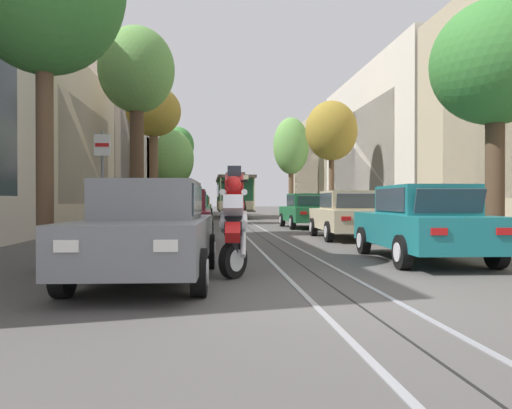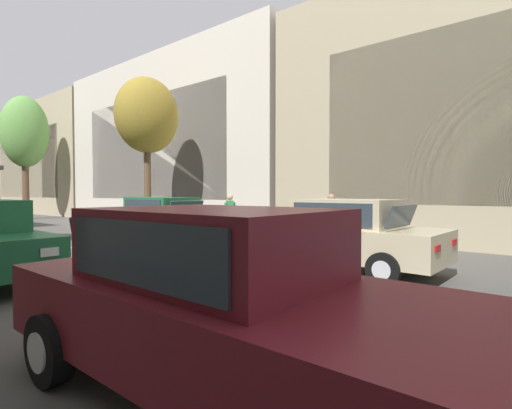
# 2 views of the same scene
# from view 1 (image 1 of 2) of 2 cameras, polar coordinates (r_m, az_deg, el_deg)

# --- Properties ---
(ground_plane) EXTENTS (160.00, 160.00, 0.00)m
(ground_plane) POSITION_cam_1_polar(r_m,az_deg,el_deg) (26.80, -1.54, -2.25)
(ground_plane) COLOR #4C4947
(trolley_track_rails) EXTENTS (1.14, 59.55, 0.01)m
(trolley_track_rails) POSITION_cam_1_polar(r_m,az_deg,el_deg) (29.95, -1.94, -1.96)
(trolley_track_rails) COLOR gray
(trolley_track_rails) RESTS_ON ground
(building_facade_left) EXTENTS (5.55, 51.25, 9.95)m
(building_facade_left) POSITION_cam_1_polar(r_m,az_deg,el_deg) (31.24, -20.47, 6.54)
(building_facade_left) COLOR beige
(building_facade_left) RESTS_ON ground
(building_facade_right) EXTENTS (5.58, 51.25, 9.36)m
(building_facade_right) POSITION_cam_1_polar(r_m,az_deg,el_deg) (31.70, 16.69, 6.45)
(building_facade_right) COLOR tan
(building_facade_right) RESTS_ON ground
(parked_car_grey_near_left) EXTENTS (2.14, 4.42, 1.58)m
(parked_car_grey_near_left) POSITION_cam_1_polar(r_m,az_deg,el_deg) (7.93, -12.32, -2.91)
(parked_car_grey_near_left) COLOR slate
(parked_car_grey_near_left) RESTS_ON ground
(parked_car_maroon_second_left) EXTENTS (2.01, 4.36, 1.58)m
(parked_car_maroon_second_left) POSITION_cam_1_polar(r_m,az_deg,el_deg) (14.31, -8.91, -1.41)
(parked_car_maroon_second_left) COLOR maroon
(parked_car_maroon_second_left) RESTS_ON ground
(parked_car_green_mid_left) EXTENTS (2.13, 4.42, 1.58)m
(parked_car_green_mid_left) POSITION_cam_1_polar(r_m,az_deg,el_deg) (20.80, -8.12, -0.83)
(parked_car_green_mid_left) COLOR #1E6038
(parked_car_green_mid_left) RESTS_ON ground
(parked_car_green_fourth_left) EXTENTS (2.01, 4.36, 1.58)m
(parked_car_green_fourth_left) POSITION_cam_1_polar(r_m,az_deg,el_deg) (26.69, -7.22, -0.55)
(parked_car_green_fourth_left) COLOR #1E6038
(parked_car_green_fourth_left) RESTS_ON ground
(parked_car_beige_fifth_left) EXTENTS (2.02, 4.37, 1.58)m
(parked_car_beige_fifth_left) POSITION_cam_1_polar(r_m,az_deg,el_deg) (33.03, -7.00, -0.36)
(parked_car_beige_fifth_left) COLOR #C1B28E
(parked_car_beige_fifth_left) RESTS_ON ground
(parked_car_yellow_sixth_left) EXTENTS (2.03, 4.38, 1.58)m
(parked_car_yellow_sixth_left) POSITION_cam_1_polar(r_m,az_deg,el_deg) (39.19, -6.56, -0.23)
(parked_car_yellow_sixth_left) COLOR gold
(parked_car_yellow_sixth_left) RESTS_ON ground
(parked_car_orange_far_left) EXTENTS (2.14, 4.42, 1.58)m
(parked_car_orange_far_left) POSITION_cam_1_polar(r_m,az_deg,el_deg) (45.67, -6.54, -0.13)
(parked_car_orange_far_left) COLOR orange
(parked_car_orange_far_left) RESTS_ON ground
(parked_car_teal_near_right) EXTENTS (2.14, 4.42, 1.58)m
(parked_car_teal_near_right) POSITION_cam_1_polar(r_m,az_deg,el_deg) (10.84, 18.85, -2.02)
(parked_car_teal_near_right) COLOR #196B70
(parked_car_teal_near_right) RESTS_ON ground
(parked_car_beige_second_right) EXTENTS (2.10, 4.41, 1.58)m
(parked_car_beige_second_right) POSITION_cam_1_polar(r_m,az_deg,el_deg) (16.45, 10.58, -1.17)
(parked_car_beige_second_right) COLOR #C1B28E
(parked_car_beige_second_right) RESTS_ON ground
(parked_car_green_mid_right) EXTENTS (2.06, 4.39, 1.58)m
(parked_car_green_mid_right) POSITION_cam_1_polar(r_m,az_deg,el_deg) (22.73, 5.85, -0.72)
(parked_car_green_mid_right) COLOR #1E6038
(parked_car_green_mid_right) RESTS_ON ground
(street_tree_kerb_left_second) EXTENTS (2.66, 2.46, 7.38)m
(street_tree_kerb_left_second) POSITION_cam_1_polar(r_m,az_deg,el_deg) (18.21, -13.76, 14.46)
(street_tree_kerb_left_second) COLOR #4C3826
(street_tree_kerb_left_second) RESTS_ON ground
(street_tree_kerb_left_mid) EXTENTS (2.87, 3.02, 7.31)m
(street_tree_kerb_left_mid) POSITION_cam_1_polar(r_m,az_deg,el_deg) (26.70, -11.86, 10.28)
(street_tree_kerb_left_mid) COLOR brown
(street_tree_kerb_left_mid) RESTS_ON ground
(street_tree_kerb_left_fourth) EXTENTS (2.98, 2.51, 6.34)m
(street_tree_kerb_left_fourth) POSITION_cam_1_polar(r_m,az_deg,el_deg) (35.88, -9.64, 5.21)
(street_tree_kerb_left_fourth) COLOR #4C3826
(street_tree_kerb_left_fourth) RESTS_ON ground
(street_tree_kerb_left_far) EXTENTS (2.91, 3.00, 7.84)m
(street_tree_kerb_left_far) POSITION_cam_1_polar(r_m,az_deg,el_deg) (44.36, -9.12, 6.66)
(street_tree_kerb_left_far) COLOR brown
(street_tree_kerb_left_far) RESTS_ON ground
(street_tree_kerb_right_near) EXTENTS (2.92, 3.01, 5.91)m
(street_tree_kerb_right_near) POSITION_cam_1_polar(r_m,az_deg,el_deg) (13.01, 26.13, 14.37)
(street_tree_kerb_right_near) COLOR #4C3826
(street_tree_kerb_right_near) RESTS_ON ground
(street_tree_kerb_right_second) EXTENTS (2.85, 2.33, 6.68)m
(street_tree_kerb_right_second) POSITION_cam_1_polar(r_m,az_deg,el_deg) (27.08, 8.79, 8.41)
(street_tree_kerb_right_second) COLOR brown
(street_tree_kerb_right_second) RESTS_ON ground
(street_tree_kerb_right_mid) EXTENTS (2.95, 2.48, 8.10)m
(street_tree_kerb_right_mid) POSITION_cam_1_polar(r_m,az_deg,el_deg) (40.47, 4.12, 6.73)
(street_tree_kerb_right_mid) COLOR brown
(street_tree_kerb_right_mid) RESTS_ON ground
(cable_car_trolley) EXTENTS (2.61, 9.14, 3.28)m
(cable_car_trolley) POSITION_cam_1_polar(r_m,az_deg,el_deg) (37.13, -2.61, 1.07)
(cable_car_trolley) COLOR #1E5B38
(cable_car_trolley) RESTS_ON ground
(motorcycle_with_rider) EXTENTS (0.55, 1.82, 1.88)m
(motorcycle_with_rider) POSITION_cam_1_polar(r_m,az_deg,el_deg) (8.28, -2.59, -1.47)
(motorcycle_with_rider) COLOR black
(motorcycle_with_rider) RESTS_ON ground
(pedestrian_on_left_pavement) EXTENTS (0.55, 0.40, 1.69)m
(pedestrian_on_left_pavement) POSITION_cam_1_polar(r_m,az_deg,el_deg) (19.02, 17.18, -0.49)
(pedestrian_on_left_pavement) COLOR #282D38
(pedestrian_on_left_pavement) RESTS_ON ground
(pedestrian_on_right_pavement) EXTENTS (0.55, 0.42, 1.68)m
(pedestrian_on_right_pavement) POSITION_cam_1_polar(r_m,az_deg,el_deg) (22.54, 12.46, -0.36)
(pedestrian_on_right_pavement) COLOR #282D38
(pedestrian_on_right_pavement) RESTS_ON ground
(pedestrian_crossing_far) EXTENTS (0.55, 0.40, 1.60)m
(pedestrian_crossing_far) POSITION_cam_1_polar(r_m,az_deg,el_deg) (33.57, -13.62, -0.18)
(pedestrian_crossing_far) COLOR slate
(pedestrian_crossing_far) RESTS_ON ground
(fire_hydrant) EXTENTS (0.40, 0.22, 0.84)m
(fire_hydrant) POSITION_cam_1_polar(r_m,az_deg,el_deg) (8.89, -22.17, -5.00)
(fire_hydrant) COLOR gold
(fire_hydrant) RESTS_ON ground
(street_sign_post) EXTENTS (0.36, 0.07, 2.81)m
(street_sign_post) POSITION_cam_1_polar(r_m,az_deg,el_deg) (11.48, -17.48, 2.82)
(street_sign_post) COLOR slate
(street_sign_post) RESTS_ON ground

